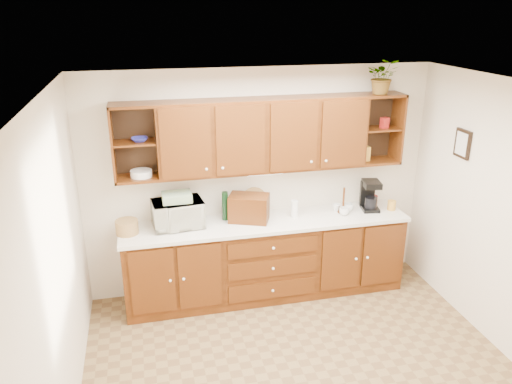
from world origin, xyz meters
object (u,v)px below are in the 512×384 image
coffee_maker (370,196)px  potted_plant (383,76)px  microwave (178,214)px  bread_box (249,208)px

coffee_maker → potted_plant: (0.06, 0.05, 1.37)m
microwave → bread_box: bearing=-7.6°
coffee_maker → potted_plant: 1.37m
coffee_maker → potted_plant: size_ratio=0.93×
microwave → potted_plant: potted_plant is taller
microwave → coffee_maker: size_ratio=1.51×
microwave → bread_box: bread_box is taller
bread_box → coffee_maker: bearing=22.5°
bread_box → potted_plant: 2.06m
bread_box → potted_plant: (1.52, 0.06, 1.39)m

